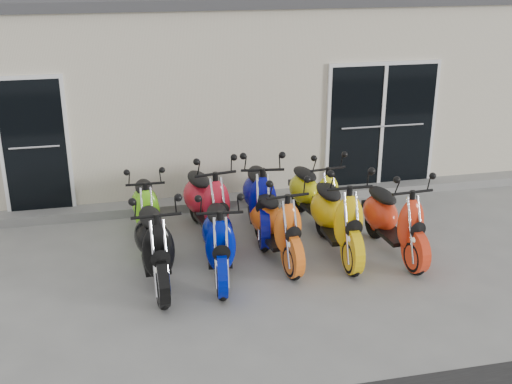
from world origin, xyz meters
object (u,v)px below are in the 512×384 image
Objects in this scene: scooter_front_orange_a at (276,214)px; scooter_back_blue at (260,188)px; scooter_front_black at (154,234)px; scooter_back_red at (207,193)px; scooter_front_blue at (219,230)px; scooter_back_yellow at (315,186)px; scooter_front_orange_b at (337,207)px; scooter_back_green at (145,200)px; scooter_front_red at (395,210)px.

scooter_front_orange_a is 0.94m from scooter_back_blue.
scooter_front_black is 0.99× the size of scooter_back_red.
scooter_back_red is at bearing 53.67° from scooter_front_black.
scooter_front_blue reaches higher than scooter_back_yellow.
scooter_back_red is 0.99× the size of scooter_back_blue.
scooter_front_orange_b reaches higher than scooter_back_blue.
scooter_front_black is 1.11× the size of scooter_back_green.
scooter_front_blue is 0.93× the size of scooter_front_orange_b.
scooter_back_red is (0.87, 1.30, 0.01)m from scooter_front_black.
scooter_back_red reaches higher than scooter_front_black.
scooter_back_yellow is at bearing 44.35° from scooter_front_blue.
scooter_front_orange_a reaches higher than scooter_back_yellow.
scooter_front_orange_b is 1.96m from scooter_back_red.
scooter_front_blue is at bearing -115.74° from scooter_back_blue.
scooter_front_orange_b reaches higher than scooter_front_orange_a.
scooter_back_yellow is at bearing 117.78° from scooter_front_red.
scooter_back_red is (0.90, -0.10, 0.08)m from scooter_back_green.
scooter_front_black is 1.03× the size of scooter_front_red.
scooter_front_orange_b is 1.06m from scooter_back_yellow.
scooter_back_blue reaches higher than scooter_back_red.
scooter_back_yellow is (2.60, -0.03, 0.02)m from scooter_back_green.
scooter_front_red is 0.96× the size of scooter_back_red.
scooter_front_orange_a reaches higher than scooter_front_blue.
scooter_front_red is 1.47m from scooter_back_yellow.
scooter_back_green is (-0.03, 1.41, -0.07)m from scooter_front_black.
scooter_front_red is (0.78, -0.19, -0.04)m from scooter_front_orange_b.
scooter_back_green is at bearing 142.19° from scooter_front_orange_a.
scooter_front_red is at bearing -27.18° from scooter_back_blue.
scooter_front_red is (3.35, 0.13, -0.02)m from scooter_front_black.
scooter_front_blue is 0.93× the size of scooter_back_blue.
scooter_front_blue is 1.52m from scooter_back_blue.
scooter_back_green is (-1.72, 1.06, -0.05)m from scooter_front_orange_a.
scooter_back_green is at bearing 88.63° from scooter_front_black.
scooter_front_orange_b reaches higher than scooter_front_red.
scooter_front_black is at bearing -160.45° from scooter_back_yellow.
scooter_front_orange_b reaches higher than scooter_back_red.
scooter_front_black is 2.11m from scooter_back_blue.
scooter_front_orange_a reaches higher than scooter_back_green.
scooter_front_orange_b reaches higher than scooter_back_yellow.
scooter_back_blue is at bearing 63.09° from scooter_front_blue.
scooter_front_blue is 0.92m from scooter_front_orange_a.
scooter_back_green is (-0.86, 1.39, -0.04)m from scooter_front_blue.
scooter_front_orange_b is 2.81m from scooter_back_green.
scooter_front_blue is 2.21m from scooter_back_yellow.
scooter_back_green is 0.88× the size of scooter_back_blue.
scooter_front_orange_a is 0.95× the size of scooter_back_blue.
scooter_front_blue is at bearing 178.55° from scooter_front_red.
scooter_front_red is at bearing -66.85° from scooter_back_yellow.
scooter_front_black is at bearing -88.52° from scooter_back_green.
scooter_front_black is 1.73m from scooter_front_orange_a.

